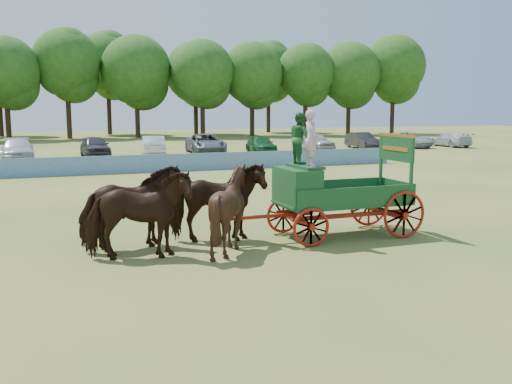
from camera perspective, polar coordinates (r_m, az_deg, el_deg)
name	(u,v)px	position (r m, az deg, el deg)	size (l,w,h in m)	color
ground	(385,226)	(18.93, 12.80, -3.29)	(160.00, 160.00, 0.00)	olive
horse_lead_left	(138,215)	(14.50, -11.70, -2.28)	(1.22, 2.67, 2.26)	black
horse_lead_right	(131,208)	(15.57, -12.35, -1.57)	(1.22, 2.67, 2.26)	black
horse_wheel_left	(230,209)	(15.05, -2.65, -1.71)	(1.83, 2.05, 2.26)	black
horse_wheel_right	(218,203)	(16.08, -3.87, -1.07)	(1.22, 2.67, 2.26)	black
farm_dray	(321,183)	(16.63, 6.48, 0.90)	(6.00, 2.00, 3.71)	#A62310
sponsor_banner	(205,161)	(34.84, -5.17, 3.06)	(26.00, 0.08, 1.05)	#1B4E93
parked_cars	(189,145)	(46.79, -6.73, 4.70)	(55.20, 7.20, 1.62)	silver
treeline	(80,65)	(75.35, -17.16, 12.04)	(89.86, 21.27, 15.63)	#382314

